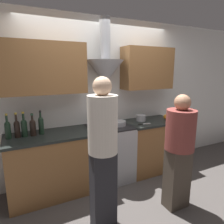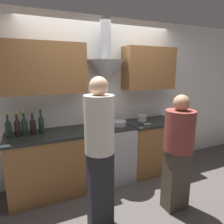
{
  "view_description": "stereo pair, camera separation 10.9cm",
  "coord_description": "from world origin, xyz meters",
  "px_view_note": "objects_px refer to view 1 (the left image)",
  "views": [
    {
      "loc": [
        -1.29,
        -2.43,
        1.79
      ],
      "look_at": [
        0.0,
        0.21,
        1.15
      ],
      "focal_mm": 32.0,
      "sensor_mm": 36.0,
      "label": 1
    },
    {
      "loc": [
        -1.2,
        -2.48,
        1.79
      ],
      "look_at": [
        0.0,
        0.21,
        1.15
      ],
      "focal_mm": 32.0,
      "sensor_mm": 36.0,
      "label": 2
    }
  ],
  "objects_px": {
    "stove_range": "(109,153)",
    "mixing_bowl": "(118,123)",
    "saucepan": "(141,118)",
    "person_foreground_left": "(103,149)",
    "wine_bottle_1": "(17,128)",
    "wine_bottle_3": "(33,127)",
    "stock_pot": "(99,123)",
    "wine_bottle_0": "(8,129)",
    "orange_fruit": "(166,117)",
    "wine_bottle_4": "(41,124)",
    "person_foreground_right": "(179,148)",
    "wine_bottle_2": "(24,127)"
  },
  "relations": [
    {
      "from": "stove_range",
      "to": "wine_bottle_4",
      "type": "bearing_deg",
      "value": 176.44
    },
    {
      "from": "wine_bottle_1",
      "to": "wine_bottle_3",
      "type": "bearing_deg",
      "value": -3.87
    },
    {
      "from": "mixing_bowl",
      "to": "person_foreground_left",
      "type": "bearing_deg",
      "value": -126.32
    },
    {
      "from": "wine_bottle_2",
      "to": "orange_fruit",
      "type": "xyz_separation_m",
      "value": [
        2.34,
        -0.08,
        -0.09
      ]
    },
    {
      "from": "orange_fruit",
      "to": "person_foreground_right",
      "type": "bearing_deg",
      "value": -122.36
    },
    {
      "from": "stock_pot",
      "to": "person_foreground_left",
      "type": "xyz_separation_m",
      "value": [
        -0.35,
        -0.97,
        -0.01
      ]
    },
    {
      "from": "stove_range",
      "to": "stock_pot",
      "type": "relative_size",
      "value": 3.26
    },
    {
      "from": "orange_fruit",
      "to": "wine_bottle_0",
      "type": "bearing_deg",
      "value": 178.16
    },
    {
      "from": "person_foreground_left",
      "to": "person_foreground_right",
      "type": "bearing_deg",
      "value": -5.12
    },
    {
      "from": "mixing_bowl",
      "to": "wine_bottle_0",
      "type": "bearing_deg",
      "value": 177.68
    },
    {
      "from": "stove_range",
      "to": "orange_fruit",
      "type": "xyz_separation_m",
      "value": [
        1.12,
        -0.03,
        0.49
      ]
    },
    {
      "from": "wine_bottle_2",
      "to": "saucepan",
      "type": "relative_size",
      "value": 2.06
    },
    {
      "from": "saucepan",
      "to": "person_foreground_left",
      "type": "xyz_separation_m",
      "value": [
        -1.15,
        -0.98,
        0.0
      ]
    },
    {
      "from": "stove_range",
      "to": "wine_bottle_4",
      "type": "distance_m",
      "value": 1.17
    },
    {
      "from": "wine_bottle_1",
      "to": "orange_fruit",
      "type": "bearing_deg",
      "value": -2.1
    },
    {
      "from": "wine_bottle_0",
      "to": "person_foreground_left",
      "type": "height_order",
      "value": "person_foreground_left"
    },
    {
      "from": "orange_fruit",
      "to": "person_foreground_right",
      "type": "xyz_separation_m",
      "value": [
        -0.61,
        -0.97,
        -0.13
      ]
    },
    {
      "from": "saucepan",
      "to": "wine_bottle_2",
      "type": "bearing_deg",
      "value": -179.5
    },
    {
      "from": "wine_bottle_3",
      "to": "wine_bottle_2",
      "type": "bearing_deg",
      "value": 176.7
    },
    {
      "from": "mixing_bowl",
      "to": "orange_fruit",
      "type": "xyz_separation_m",
      "value": [
        0.96,
        -0.02,
        0.01
      ]
    },
    {
      "from": "person_foreground_left",
      "to": "person_foreground_right",
      "type": "xyz_separation_m",
      "value": [
        1.01,
        -0.09,
        -0.14
      ]
    },
    {
      "from": "stock_pot",
      "to": "person_foreground_right",
      "type": "distance_m",
      "value": 1.25
    },
    {
      "from": "wine_bottle_1",
      "to": "person_foreground_right",
      "type": "distance_m",
      "value": 2.11
    },
    {
      "from": "stove_range",
      "to": "person_foreground_left",
      "type": "distance_m",
      "value": 1.16
    },
    {
      "from": "orange_fruit",
      "to": "stock_pot",
      "type": "bearing_deg",
      "value": 176.11
    },
    {
      "from": "wine_bottle_2",
      "to": "mixing_bowl",
      "type": "height_order",
      "value": "wine_bottle_2"
    },
    {
      "from": "saucepan",
      "to": "person_foreground_right",
      "type": "relative_size",
      "value": 0.11
    },
    {
      "from": "stock_pot",
      "to": "mixing_bowl",
      "type": "xyz_separation_m",
      "value": [
        0.31,
        -0.07,
        -0.03
      ]
    },
    {
      "from": "wine_bottle_0",
      "to": "person_foreground_right",
      "type": "height_order",
      "value": "person_foreground_right"
    },
    {
      "from": "wine_bottle_0",
      "to": "mixing_bowl",
      "type": "bearing_deg",
      "value": -2.32
    },
    {
      "from": "wine_bottle_0",
      "to": "stock_pot",
      "type": "relative_size",
      "value": 1.2
    },
    {
      "from": "wine_bottle_3",
      "to": "wine_bottle_0",
      "type": "bearing_deg",
      "value": 178.98
    },
    {
      "from": "stock_pot",
      "to": "orange_fruit",
      "type": "distance_m",
      "value": 1.27
    },
    {
      "from": "wine_bottle_4",
      "to": "person_foreground_left",
      "type": "distance_m",
      "value": 1.1
    },
    {
      "from": "wine_bottle_2",
      "to": "saucepan",
      "type": "bearing_deg",
      "value": 0.5
    },
    {
      "from": "stock_pot",
      "to": "mixing_bowl",
      "type": "relative_size",
      "value": 1.13
    },
    {
      "from": "orange_fruit",
      "to": "saucepan",
      "type": "distance_m",
      "value": 0.48
    },
    {
      "from": "mixing_bowl",
      "to": "saucepan",
      "type": "height_order",
      "value": "saucepan"
    },
    {
      "from": "wine_bottle_1",
      "to": "mixing_bowl",
      "type": "height_order",
      "value": "wine_bottle_1"
    },
    {
      "from": "wine_bottle_1",
      "to": "saucepan",
      "type": "height_order",
      "value": "wine_bottle_1"
    },
    {
      "from": "orange_fruit",
      "to": "person_foreground_left",
      "type": "xyz_separation_m",
      "value": [
        -1.62,
        -0.88,
        0.01
      ]
    },
    {
      "from": "wine_bottle_0",
      "to": "wine_bottle_1",
      "type": "relative_size",
      "value": 1.0
    },
    {
      "from": "wine_bottle_1",
      "to": "person_foreground_right",
      "type": "relative_size",
      "value": 0.22
    },
    {
      "from": "wine_bottle_1",
      "to": "mixing_bowl",
      "type": "relative_size",
      "value": 1.35
    },
    {
      "from": "stove_range",
      "to": "orange_fruit",
      "type": "relative_size",
      "value": 10.45
    },
    {
      "from": "stove_range",
      "to": "mixing_bowl",
      "type": "bearing_deg",
      "value": -5.71
    },
    {
      "from": "wine_bottle_3",
      "to": "mixing_bowl",
      "type": "distance_m",
      "value": 1.28
    },
    {
      "from": "stove_range",
      "to": "wine_bottle_4",
      "type": "height_order",
      "value": "wine_bottle_4"
    },
    {
      "from": "wine_bottle_0",
      "to": "mixing_bowl",
      "type": "height_order",
      "value": "wine_bottle_0"
    },
    {
      "from": "wine_bottle_2",
      "to": "wine_bottle_4",
      "type": "distance_m",
      "value": 0.22
    }
  ]
}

